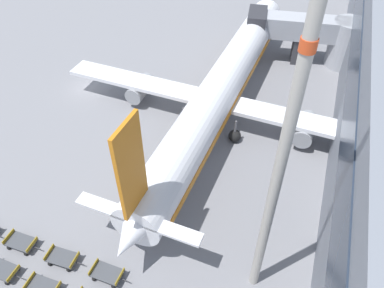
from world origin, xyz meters
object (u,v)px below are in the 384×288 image
Objects in this scene: apron_light_mast at (283,152)px; baggage_dolly_row_mid_b_col_c at (63,258)px; baggage_dolly_row_mid_a_col_b at (3,270)px; baggage_dolly_row_mid_a_col_c at (43,287)px; baggage_dolly_row_mid_b_col_d at (107,274)px; baggage_dolly_row_mid_b_col_b at (21,242)px; airplane at (220,90)px.

baggage_dolly_row_mid_b_col_c is at bearing -166.50° from apron_light_mast.
baggage_dolly_row_mid_a_col_c is at bearing -1.33° from baggage_dolly_row_mid_a_col_b.
apron_light_mast is (10.73, 3.50, 13.41)m from baggage_dolly_row_mid_b_col_d.
airplane is at bearing 64.85° from baggage_dolly_row_mid_b_col_b.
baggage_dolly_row_mid_a_col_b is 1.00× the size of baggage_dolly_row_mid_b_col_d.
baggage_dolly_row_mid_b_col_b and baggage_dolly_row_mid_b_col_c have the same top height.
baggage_dolly_row_mid_a_col_c is 4.74m from baggage_dolly_row_mid_b_col_d.
baggage_dolly_row_mid_b_col_b is at bearing 179.85° from baggage_dolly_row_mid_b_col_d.
airplane reaches higher than baggage_dolly_row_mid_a_col_b.
apron_light_mast reaches higher than baggage_dolly_row_mid_a_col_c.
baggage_dolly_row_mid_b_col_d is 0.12× the size of apron_light_mast.
baggage_dolly_row_mid_a_col_b is 3.81m from baggage_dolly_row_mid_a_col_c.
baggage_dolly_row_mid_a_col_c is at bearing -104.32° from airplane.
baggage_dolly_row_mid_a_col_c is (-6.30, -24.68, -3.14)m from airplane.
baggage_dolly_row_mid_b_col_c and baggage_dolly_row_mid_b_col_d have the same top height.
baggage_dolly_row_mid_b_col_c is (-0.03, 2.56, 0.00)m from baggage_dolly_row_mid_a_col_c.
apron_light_mast is at bearing -65.67° from airplane.
baggage_dolly_row_mid_a_col_c and baggage_dolly_row_mid_b_col_d have the same top height.
baggage_dolly_row_mid_b_col_b is (-4.06, 2.61, 0.00)m from baggage_dolly_row_mid_a_col_c.
baggage_dolly_row_mid_b_col_c is at bearing 33.12° from baggage_dolly_row_mid_a_col_b.
airplane is 1.77× the size of apron_light_mast.
baggage_dolly_row_mid_b_col_c is at bearing 90.60° from baggage_dolly_row_mid_a_col_c.
apron_light_mast is (8.40, -18.59, 10.27)m from airplane.
baggage_dolly_row_mid_a_col_b is 1.00× the size of baggage_dolly_row_mid_a_col_c.
baggage_dolly_row_mid_a_col_c is 1.00× the size of baggage_dolly_row_mid_b_col_d.
baggage_dolly_row_mid_a_col_b is 1.00× the size of baggage_dolly_row_mid_b_col_c.
baggage_dolly_row_mid_a_col_b is at bearing -112.35° from airplane.
airplane is 26.77m from baggage_dolly_row_mid_a_col_b.
baggage_dolly_row_mid_a_col_b and baggage_dolly_row_mid_b_col_d have the same top height.
baggage_dolly_row_mid_b_col_d is (4.00, 0.03, 0.00)m from baggage_dolly_row_mid_b_col_c.
baggage_dolly_row_mid_b_col_d is at bearing -161.92° from apron_light_mast.
airplane reaches higher than baggage_dolly_row_mid_a_col_c.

